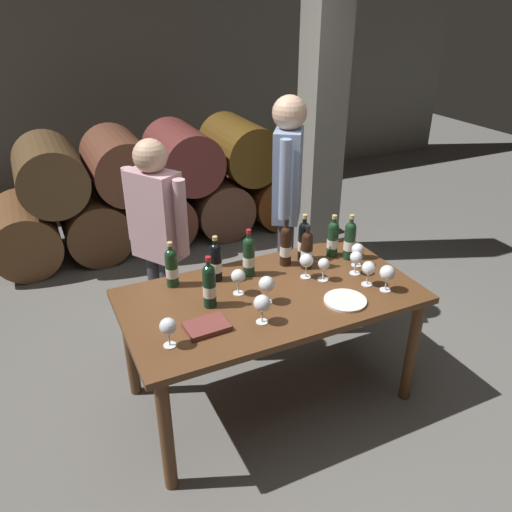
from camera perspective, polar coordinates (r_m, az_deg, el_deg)
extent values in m
plane|color=#66635E|center=(3.40, 1.50, -15.20)|extent=(14.00, 14.00, 0.00)
cube|color=slate|center=(6.58, -15.95, 18.64)|extent=(10.00, 0.24, 2.80)
cylinder|color=brown|center=(5.22, -24.55, 2.32)|extent=(0.60, 0.90, 0.60)
cylinder|color=#553620|center=(5.24, -17.78, 3.67)|extent=(0.60, 0.90, 0.60)
cylinder|color=#552C1E|center=(5.34, -11.14, 4.94)|extent=(0.60, 0.90, 0.60)
cylinder|color=brown|center=(5.51, -4.81, 6.09)|extent=(0.60, 0.90, 0.60)
cylinder|color=#5D3012|center=(5.75, 1.10, 7.09)|extent=(0.60, 0.90, 0.60)
cylinder|color=brown|center=(5.04, -22.21, 8.64)|extent=(0.60, 0.90, 0.60)
cylinder|color=brown|center=(5.10, -15.15, 9.95)|extent=(0.60, 0.90, 0.60)
cylinder|color=brown|center=(5.24, -8.32, 11.07)|extent=(0.60, 0.90, 0.60)
cylinder|color=#553A12|center=(5.45, -1.88, 11.98)|extent=(0.60, 0.90, 0.60)
cube|color=slate|center=(4.64, 7.35, 14.81)|extent=(0.32, 0.32, 2.60)
cube|color=brown|center=(2.95, 1.67, -4.56)|extent=(1.70, 0.90, 0.04)
cylinder|color=brown|center=(2.69, -10.02, -19.21)|extent=(0.07, 0.07, 0.72)
cylinder|color=brown|center=(3.28, 17.06, -10.20)|extent=(0.07, 0.07, 0.72)
cylinder|color=brown|center=(3.27, -13.94, -9.87)|extent=(0.07, 0.07, 0.72)
cylinder|color=brown|center=(3.77, 9.39, -3.89)|extent=(0.07, 0.07, 0.72)
cylinder|color=#19381E|center=(3.07, -0.82, -0.37)|extent=(0.07, 0.07, 0.21)
sphere|color=#19381E|center=(3.02, -0.83, 1.51)|extent=(0.07, 0.07, 0.07)
cylinder|color=#19381E|center=(3.01, -0.83, 1.98)|extent=(0.03, 0.03, 0.07)
cylinder|color=#B21E23|center=(2.99, -0.84, 2.77)|extent=(0.03, 0.03, 0.02)
cylinder|color=silver|center=(3.08, -0.81, -0.55)|extent=(0.07, 0.07, 0.06)
cylinder|color=#19381E|center=(3.32, 10.44, 1.39)|extent=(0.07, 0.07, 0.21)
sphere|color=#19381E|center=(3.27, 10.60, 3.17)|extent=(0.07, 0.07, 0.07)
cylinder|color=#19381E|center=(3.26, 10.64, 3.61)|extent=(0.03, 0.03, 0.07)
cylinder|color=tan|center=(3.24, 10.71, 4.35)|extent=(0.03, 0.03, 0.02)
cylinder|color=silver|center=(3.33, 10.42, 1.23)|extent=(0.07, 0.07, 0.06)
cylinder|color=#19381E|center=(3.00, -9.41, -1.63)|extent=(0.07, 0.07, 0.20)
sphere|color=#19381E|center=(2.96, -9.57, 0.15)|extent=(0.07, 0.07, 0.07)
cylinder|color=#19381E|center=(2.94, -9.61, 0.58)|extent=(0.03, 0.03, 0.06)
cylinder|color=tan|center=(2.93, -9.67, 1.32)|extent=(0.03, 0.03, 0.02)
cylinder|color=silver|center=(3.01, -9.40, -1.79)|extent=(0.07, 0.07, 0.06)
cylinder|color=black|center=(2.78, -5.24, -3.72)|extent=(0.07, 0.07, 0.21)
sphere|color=black|center=(2.73, -5.34, -1.69)|extent=(0.07, 0.07, 0.07)
cylinder|color=black|center=(2.71, -5.36, -1.18)|extent=(0.03, 0.03, 0.07)
cylinder|color=#B21E23|center=(2.69, -5.40, -0.32)|extent=(0.03, 0.03, 0.02)
cylinder|color=silver|center=(2.79, -5.23, -3.90)|extent=(0.07, 0.07, 0.06)
cylinder|color=black|center=(3.17, 5.71, 0.33)|extent=(0.07, 0.07, 0.20)
sphere|color=black|center=(3.13, 5.80, 2.07)|extent=(0.07, 0.07, 0.07)
cylinder|color=black|center=(3.12, 5.82, 2.50)|extent=(0.03, 0.03, 0.06)
cylinder|color=black|center=(3.10, 5.85, 3.22)|extent=(0.03, 0.03, 0.02)
cylinder|color=silver|center=(3.18, 5.70, 0.17)|extent=(0.07, 0.07, 0.06)
cylinder|color=black|center=(3.03, -4.52, -1.01)|extent=(0.07, 0.07, 0.20)
sphere|color=black|center=(2.98, -4.60, 0.80)|extent=(0.07, 0.07, 0.07)
cylinder|color=black|center=(2.97, -4.62, 1.24)|extent=(0.03, 0.03, 0.06)
cylinder|color=tan|center=(2.95, -4.65, 2.00)|extent=(0.03, 0.03, 0.02)
cylinder|color=silver|center=(3.04, -4.51, -1.18)|extent=(0.07, 0.07, 0.06)
cylinder|color=#19381E|center=(3.34, 8.58, 1.60)|extent=(0.07, 0.07, 0.20)
sphere|color=#19381E|center=(3.30, 8.71, 3.26)|extent=(0.07, 0.07, 0.07)
cylinder|color=#19381E|center=(3.29, 8.74, 3.67)|extent=(0.03, 0.03, 0.06)
cylinder|color=tan|center=(3.27, 8.80, 4.35)|extent=(0.03, 0.03, 0.02)
cylinder|color=silver|center=(3.35, 8.57, 1.44)|extent=(0.07, 0.07, 0.06)
cylinder|color=black|center=(3.27, 5.36, 1.35)|extent=(0.07, 0.07, 0.22)
sphere|color=black|center=(3.22, 5.45, 3.19)|extent=(0.07, 0.07, 0.07)
cylinder|color=black|center=(3.21, 5.47, 3.66)|extent=(0.03, 0.03, 0.07)
cylinder|color=tan|center=(3.19, 5.51, 4.43)|extent=(0.03, 0.03, 0.03)
cylinder|color=silver|center=(3.27, 5.35, 1.18)|extent=(0.07, 0.07, 0.07)
cylinder|color=black|center=(3.20, 3.35, 0.81)|extent=(0.07, 0.07, 0.22)
sphere|color=black|center=(3.15, 3.41, 2.69)|extent=(0.07, 0.07, 0.07)
cylinder|color=black|center=(3.13, 3.42, 3.16)|extent=(0.03, 0.03, 0.07)
cylinder|color=black|center=(3.12, 3.45, 3.95)|extent=(0.03, 0.03, 0.03)
cylinder|color=silver|center=(3.20, 3.35, 0.63)|extent=(0.07, 0.07, 0.07)
cylinder|color=white|center=(2.69, 0.67, -7.40)|extent=(0.06, 0.06, 0.00)
cylinder|color=white|center=(2.67, 0.68, -6.69)|extent=(0.01, 0.01, 0.07)
sphere|color=white|center=(2.63, 0.69, -5.33)|extent=(0.09, 0.09, 0.09)
cylinder|color=white|center=(3.29, 11.18, -1.00)|extent=(0.06, 0.06, 0.00)
cylinder|color=white|center=(3.27, 11.24, -0.39)|extent=(0.01, 0.01, 0.07)
sphere|color=white|center=(3.24, 11.35, 0.72)|extent=(0.08, 0.08, 0.08)
cylinder|color=white|center=(2.57, -9.64, -9.85)|extent=(0.06, 0.06, 0.00)
cylinder|color=white|center=(2.54, -9.71, -9.13)|extent=(0.01, 0.01, 0.07)
sphere|color=white|center=(2.50, -9.84, -7.77)|extent=(0.09, 0.09, 0.09)
cylinder|color=white|center=(2.93, -1.98, -4.19)|extent=(0.06, 0.06, 0.00)
cylinder|color=white|center=(2.91, -1.99, -3.52)|extent=(0.01, 0.01, 0.07)
sphere|color=white|center=(2.88, -2.01, -2.28)|extent=(0.08, 0.08, 0.08)
cylinder|color=white|center=(2.86, 1.18, -5.15)|extent=(0.06, 0.06, 0.00)
cylinder|color=white|center=(2.83, 1.18, -4.47)|extent=(0.01, 0.01, 0.07)
sphere|color=white|center=(2.79, 1.20, -3.16)|extent=(0.09, 0.09, 0.09)
cylinder|color=white|center=(3.19, 11.01, -1.90)|extent=(0.06, 0.06, 0.00)
cylinder|color=white|center=(3.17, 11.07, -1.27)|extent=(0.01, 0.01, 0.07)
sphere|color=white|center=(3.14, 11.19, -0.15)|extent=(0.08, 0.08, 0.08)
cylinder|color=white|center=(3.09, 7.51, -2.63)|extent=(0.06, 0.06, 0.00)
cylinder|color=white|center=(3.07, 7.55, -1.99)|extent=(0.01, 0.01, 0.07)
sphere|color=white|center=(3.04, 7.63, -0.88)|extent=(0.07, 0.07, 0.07)
cylinder|color=white|center=(3.11, 5.58, -2.34)|extent=(0.06, 0.06, 0.00)
cylinder|color=white|center=(3.09, 5.62, -1.69)|extent=(0.01, 0.01, 0.07)
sphere|color=white|center=(3.06, 5.68, -0.50)|extent=(0.08, 0.08, 0.08)
cylinder|color=white|center=(3.06, 14.29, -3.71)|extent=(0.06, 0.06, 0.00)
cylinder|color=white|center=(3.04, 14.37, -3.07)|extent=(0.01, 0.01, 0.07)
sphere|color=white|center=(3.00, 14.54, -1.83)|extent=(0.09, 0.09, 0.09)
cylinder|color=white|center=(3.09, 12.31, -3.12)|extent=(0.06, 0.06, 0.00)
cylinder|color=white|center=(3.07, 12.39, -2.48)|extent=(0.01, 0.01, 0.07)
sphere|color=white|center=(3.03, 12.52, -1.31)|extent=(0.08, 0.08, 0.08)
cube|color=brown|center=(2.65, -5.55, -7.86)|extent=(0.23, 0.17, 0.03)
cylinder|color=white|center=(2.90, 9.98, -4.94)|extent=(0.24, 0.24, 0.01)
cylinder|color=#383842|center=(3.93, 3.34, -1.08)|extent=(0.11, 0.11, 0.85)
cylinder|color=#383842|center=(3.83, 3.17, -1.85)|extent=(0.11, 0.11, 0.85)
cube|color=#8499BC|center=(3.58, 3.57, 9.07)|extent=(0.33, 0.37, 0.64)
cylinder|color=#8499BC|center=(3.77, 3.89, 10.53)|extent=(0.08, 0.08, 0.54)
cylinder|color=#8499BC|center=(3.37, 3.25, 8.48)|extent=(0.08, 0.08, 0.54)
sphere|color=tan|center=(3.47, 3.78, 15.74)|extent=(0.23, 0.23, 0.23)
cylinder|color=#383842|center=(3.61, -10.86, -5.17)|extent=(0.11, 0.11, 0.77)
cylinder|color=#383842|center=(3.54, -9.54, -5.71)|extent=(0.11, 0.11, 0.77)
cube|color=#CC9EA8|center=(3.27, -11.17, 4.51)|extent=(0.32, 0.37, 0.58)
cylinder|color=#CC9EA8|center=(3.40, -13.84, 5.66)|extent=(0.08, 0.08, 0.49)
cylinder|color=#CC9EA8|center=(3.12, -8.38, 4.23)|extent=(0.08, 0.08, 0.49)
sphere|color=tan|center=(3.14, -11.81, 10.93)|extent=(0.21, 0.21, 0.21)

